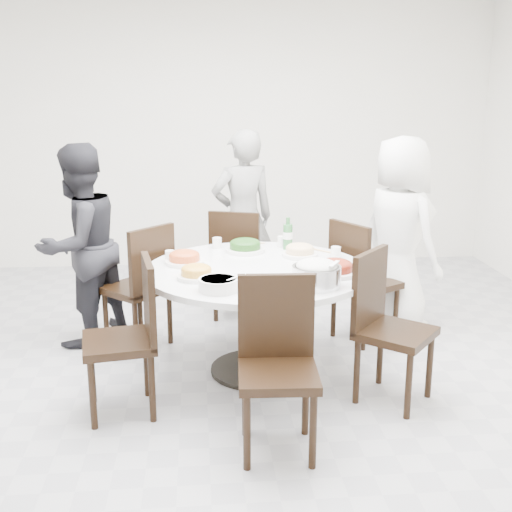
{
  "coord_description": "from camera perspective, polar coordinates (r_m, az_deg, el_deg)",
  "views": [
    {
      "loc": [
        -0.2,
        -3.98,
        1.93
      ],
      "look_at": [
        0.19,
        0.18,
        0.82
      ],
      "focal_mm": 45.0,
      "sensor_mm": 36.0,
      "label": 1
    }
  ],
  "objects": [
    {
      "name": "chair_s",
      "position": [
        3.44,
        1.98,
        -10.14
      ],
      "size": [
        0.44,
        0.44,
        0.95
      ],
      "primitive_type": "cube",
      "rotation": [
        0.0,
        0.0,
        6.23
      ],
      "color": "black",
      "rests_on": "floor"
    },
    {
      "name": "dish_redbrown",
      "position": [
        4.17,
        6.97,
        -1.11
      ],
      "size": [
        0.31,
        0.31,
        0.08
      ],
      "primitive_type": "cylinder",
      "color": "white",
      "rests_on": "dining_table"
    },
    {
      "name": "chair_sw",
      "position": [
        3.93,
        -12.12,
        -7.2
      ],
      "size": [
        0.48,
        0.48,
        0.95
      ],
      "primitive_type": "cube",
      "rotation": [
        0.0,
        0.0,
        4.88
      ],
      "color": "black",
      "rests_on": "floor"
    },
    {
      "name": "chopsticks",
      "position": [
        4.9,
        -0.59,
        1.02
      ],
      "size": [
        0.24,
        0.04,
        0.01
      ],
      "primitive_type": null,
      "color": "tan",
      "rests_on": "dining_table"
    },
    {
      "name": "chair_n",
      "position": [
        5.44,
        -1.44,
        -0.62
      ],
      "size": [
        0.53,
        0.53,
        0.95
      ],
      "primitive_type": "cube",
      "rotation": [
        0.0,
        0.0,
        2.82
      ],
      "color": "black",
      "rests_on": "floor"
    },
    {
      "name": "chair_nw",
      "position": [
        4.92,
        -10.59,
        -2.59
      ],
      "size": [
        0.59,
        0.59,
        0.95
      ],
      "primitive_type": "cube",
      "rotation": [
        0.0,
        0.0,
        3.94
      ],
      "color": "black",
      "rests_on": "floor"
    },
    {
      "name": "soup_bowl",
      "position": [
        3.82,
        -3.36,
        -2.54
      ],
      "size": [
        0.24,
        0.24,
        0.07
      ],
      "primitive_type": "cylinder",
      "color": "white",
      "rests_on": "dining_table"
    },
    {
      "name": "wall_back",
      "position": [
        7.01,
        -3.7,
        10.53
      ],
      "size": [
        6.0,
        0.01,
        2.8
      ],
      "primitive_type": "cube",
      "color": "white",
      "rests_on": "ground"
    },
    {
      "name": "dish_orange",
      "position": [
        4.41,
        -6.38,
        -0.23
      ],
      "size": [
        0.27,
        0.27,
        0.07
      ],
      "primitive_type": "cylinder",
      "color": "white",
      "rests_on": "dining_table"
    },
    {
      "name": "chair_ne",
      "position": [
        5.03,
        9.74,
        -2.16
      ],
      "size": [
        0.57,
        0.57,
        0.95
      ],
      "primitive_type": "cube",
      "rotation": [
        0.0,
        0.0,
        2.08
      ],
      "color": "black",
      "rests_on": "floor"
    },
    {
      "name": "tea_cups",
      "position": [
        4.85,
        -0.85,
        1.28
      ],
      "size": [
        0.07,
        0.07,
        0.08
      ],
      "primitive_type": "cylinder",
      "color": "white",
      "rests_on": "dining_table"
    },
    {
      "name": "wall_front",
      "position": [
        1.13,
        5.56,
        -13.12
      ],
      "size": [
        6.0,
        0.01,
        2.8
      ],
      "primitive_type": "cube",
      "color": "white",
      "rests_on": "ground"
    },
    {
      "name": "diner_right",
      "position": [
        5.22,
        12.6,
        1.81
      ],
      "size": [
        0.78,
        0.91,
        1.56
      ],
      "primitive_type": "imported",
      "rotation": [
        0.0,
        0.0,
        2.03
      ],
      "color": "white",
      "rests_on": "floor"
    },
    {
      "name": "dish_greens",
      "position": [
        4.71,
        -0.97,
        0.84
      ],
      "size": [
        0.29,
        0.29,
        0.08
      ],
      "primitive_type": "cylinder",
      "color": "white",
      "rests_on": "dining_table"
    },
    {
      "name": "chair_se",
      "position": [
        4.07,
        12.33,
        -6.41
      ],
      "size": [
        0.59,
        0.59,
        0.95
      ],
      "primitive_type": "cube",
      "rotation": [
        0.0,
        0.0,
        7.14
      ],
      "color": "black",
      "rests_on": "floor"
    },
    {
      "name": "rice_bowl",
      "position": [
        3.9,
        5.4,
        -1.8
      ],
      "size": [
        0.3,
        0.3,
        0.13
      ],
      "primitive_type": "cylinder",
      "color": "silver",
      "rests_on": "dining_table"
    },
    {
      "name": "beverage_bottle",
      "position": [
        4.77,
        2.85,
        2.03
      ],
      "size": [
        0.07,
        0.07,
        0.24
      ],
      "primitive_type": "cylinder",
      "color": "#2A6A32",
      "rests_on": "dining_table"
    },
    {
      "name": "diner_left",
      "position": [
        5.0,
        -15.4,
        0.87
      ],
      "size": [
        0.92,
        0.94,
        1.53
      ],
      "primitive_type": "imported",
      "rotation": [
        0.0,
        0.0,
        4.05
      ],
      "color": "black",
      "rests_on": "floor"
    },
    {
      "name": "dining_table",
      "position": [
        4.41,
        0.06,
        -5.76
      ],
      "size": [
        1.5,
        1.5,
        0.75
      ],
      "primitive_type": "cylinder",
      "color": "white",
      "rests_on": "floor"
    },
    {
      "name": "dish_pale",
      "position": [
        4.59,
        3.91,
        0.39
      ],
      "size": [
        0.26,
        0.26,
        0.07
      ],
      "primitive_type": "cylinder",
      "color": "white",
      "rests_on": "dining_table"
    },
    {
      "name": "floor",
      "position": [
        4.43,
        -2.23,
        -10.95
      ],
      "size": [
        6.0,
        6.0,
        0.01
      ],
      "primitive_type": "cube",
      "color": "#A8A8AD",
      "rests_on": "ground"
    },
    {
      "name": "diner_middle",
      "position": [
        5.74,
        -1.17,
        3.4
      ],
      "size": [
        0.65,
        0.5,
        1.57
      ],
      "primitive_type": "imported",
      "rotation": [
        0.0,
        0.0,
        3.38
      ],
      "color": "black",
      "rests_on": "floor"
    },
    {
      "name": "dish_tofu",
      "position": [
        4.07,
        -5.32,
        -1.58
      ],
      "size": [
        0.25,
        0.25,
        0.06
      ],
      "primitive_type": "cylinder",
      "color": "white",
      "rests_on": "dining_table"
    }
  ]
}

